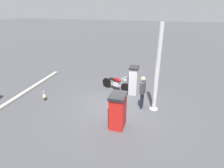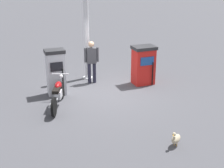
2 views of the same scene
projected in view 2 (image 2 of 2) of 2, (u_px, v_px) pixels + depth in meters
name	position (u px, v px, depth m)	size (l,w,h in m)	color
ground_plane	(106.00, 93.00, 11.11)	(120.00, 120.00, 0.00)	#424247
fuel_pump_near	(56.00, 72.00, 10.71)	(0.56, 0.69, 1.64)	silver
fuel_pump_far	(143.00, 65.00, 11.76)	(0.69, 0.88, 1.50)	red
motorcycle_near_pump	(58.00, 93.00, 9.87)	(1.92, 0.88, 0.94)	black
attendant_person	(92.00, 59.00, 11.78)	(0.24, 0.58, 1.66)	#1E1E2D
wandering_duck	(176.00, 138.00, 7.66)	(0.38, 0.42, 0.46)	tan
canopy_support_pole	(86.00, 30.00, 11.94)	(0.40, 0.40, 4.13)	silver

